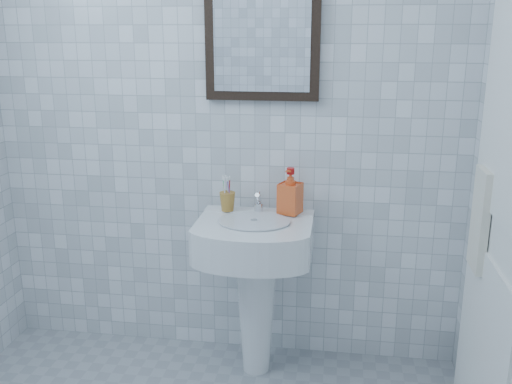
# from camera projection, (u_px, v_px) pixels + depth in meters

# --- Properties ---
(wall_back) EXTENTS (2.20, 0.02, 2.50)m
(wall_back) POSITION_uv_depth(u_px,v_px,m) (225.00, 97.00, 2.56)
(wall_back) COLOR white
(wall_back) RESTS_ON ground
(washbasin) EXTENTS (0.49, 0.36, 0.76)m
(washbasin) POSITION_uv_depth(u_px,v_px,m) (256.00, 270.00, 2.53)
(washbasin) COLOR white
(washbasin) RESTS_ON ground
(faucet) EXTENTS (0.04, 0.09, 0.10)m
(faucet) POSITION_uv_depth(u_px,v_px,m) (258.00, 203.00, 2.54)
(faucet) COLOR silver
(faucet) RESTS_ON washbasin
(toothbrush_cup) EXTENTS (0.09, 0.09, 0.08)m
(toothbrush_cup) POSITION_uv_depth(u_px,v_px,m) (227.00, 201.00, 2.56)
(toothbrush_cup) COLOR #B17B2F
(toothbrush_cup) RESTS_ON washbasin
(soap_dispenser) EXTENTS (0.12, 0.12, 0.20)m
(soap_dispenser) POSITION_uv_depth(u_px,v_px,m) (290.00, 191.00, 2.51)
(soap_dispenser) COLOR red
(soap_dispenser) RESTS_ON washbasin
(wall_mirror) EXTENTS (0.50, 0.04, 0.62)m
(wall_mirror) POSITION_uv_depth(u_px,v_px,m) (262.00, 28.00, 2.44)
(wall_mirror) COLOR black
(wall_mirror) RESTS_ON wall_back
(bathroom_door) EXTENTS (0.04, 0.80, 2.00)m
(bathroom_door) POSITION_uv_depth(u_px,v_px,m) (510.00, 201.00, 1.86)
(bathroom_door) COLOR silver
(bathroom_door) RESTS_ON ground
(towel_ring) EXTENTS (0.01, 0.18, 0.18)m
(towel_ring) POSITION_uv_depth(u_px,v_px,m) (491.00, 172.00, 2.03)
(towel_ring) COLOR silver
(towel_ring) RESTS_ON wall_right
(hand_towel) EXTENTS (0.03, 0.16, 0.38)m
(hand_towel) POSITION_uv_depth(u_px,v_px,m) (480.00, 220.00, 2.08)
(hand_towel) COLOR white
(hand_towel) RESTS_ON towel_ring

